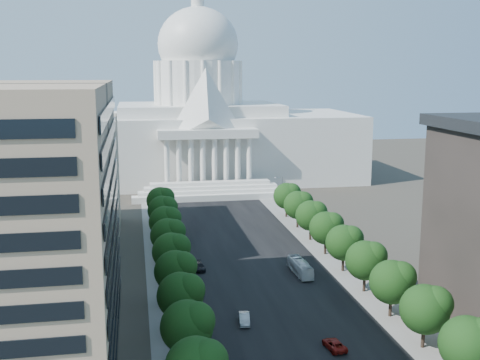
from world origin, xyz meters
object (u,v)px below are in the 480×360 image
car_silver (244,319)px  city_bus (300,267)px  car_red (334,345)px  car_dark_b (199,267)px

car_silver → city_bus: bearing=61.7°
city_bus → car_red: bearing=-98.9°
car_silver → car_red: size_ratio=0.96×
car_red → car_dark_b: bearing=-74.9°
car_red → car_dark_b: car_dark_b is taller
car_red → city_bus: (4.09, 33.75, 0.77)m
car_dark_b → city_bus: size_ratio=0.49×
car_silver → car_red: (11.75, -11.64, -0.10)m
car_silver → car_red: car_silver is taller
car_silver → city_bus: 27.21m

